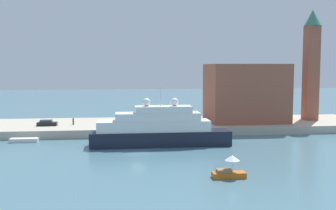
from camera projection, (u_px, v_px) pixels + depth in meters
name	position (u px, v px, depth m)	size (l,w,h in m)	color
ground	(138.00, 154.00, 69.33)	(400.00, 400.00, 0.00)	slate
quay_dock	(133.00, 126.00, 95.40)	(110.00, 20.92, 1.74)	#B7AD99
large_yacht	(158.00, 130.00, 76.39)	(25.99, 4.94, 11.04)	black
small_motorboat	(229.00, 170.00, 54.33)	(4.38, 1.97, 3.03)	#C66019
work_barge	(24.00, 140.00, 80.26)	(5.29, 1.91, 0.75)	silver
harbor_building	(245.00, 93.00, 97.41)	(17.77, 13.66, 13.55)	#93513D
bell_tower	(311.00, 61.00, 99.14)	(3.99, 3.99, 26.41)	#93513D
parked_car	(47.00, 123.00, 90.33)	(4.28, 1.90, 1.27)	black
person_figure	(73.00, 121.00, 91.66)	(0.36, 0.36, 1.67)	#4C4C4C
mooring_bollard	(145.00, 126.00, 86.44)	(0.55, 0.55, 0.88)	black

